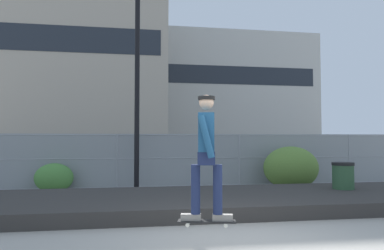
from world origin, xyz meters
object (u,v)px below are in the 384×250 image
(shrub_left, at_px, (54,178))
(shrub_center, at_px, (291,168))
(skater, at_px, (207,149))
(skateboard, at_px, (207,222))
(street_lamp, at_px, (137,63))
(parked_car_near, at_px, (117,160))
(trash_bin, at_px, (343,181))

(shrub_left, distance_m, shrub_center, 7.66)
(skater, height_order, shrub_center, skater)
(shrub_left, bearing_deg, skateboard, -63.42)
(skateboard, relative_size, skater, 0.47)
(shrub_left, xyz_separation_m, shrub_center, (7.63, -0.54, 0.26))
(shrub_center, bearing_deg, street_lamp, 176.33)
(shrub_center, bearing_deg, skater, -123.31)
(shrub_center, bearing_deg, skateboard, -123.31)
(parked_car_near, height_order, trash_bin, parked_car_near)
(parked_car_near, height_order, shrub_left, parked_car_near)
(street_lamp, distance_m, shrub_center, 6.12)
(skater, relative_size, parked_car_near, 0.39)
(parked_car_near, xyz_separation_m, trash_bin, (6.28, -5.76, -0.32))
(skateboard, xyz_separation_m, parked_car_near, (-1.64, 9.83, 0.33))
(trash_bin, bearing_deg, skater, -138.68)
(skateboard, height_order, street_lamp, street_lamp)
(skater, xyz_separation_m, shrub_center, (4.18, 6.36, -0.81))
(skater, bearing_deg, trash_bin, 41.32)
(shrub_center, bearing_deg, parked_car_near, 149.19)
(skater, bearing_deg, parked_car_near, 99.48)
(shrub_left, bearing_deg, parked_car_near, 58.28)
(parked_car_near, distance_m, trash_bin, 8.52)
(trash_bin, bearing_deg, parked_car_near, 137.46)
(shrub_left, relative_size, trash_bin, 1.14)
(parked_car_near, xyz_separation_m, shrub_left, (-1.81, -2.93, -0.38))
(shrub_center, relative_size, trash_bin, 1.79)
(parked_car_near, relative_size, trash_bin, 4.34)
(shrub_left, height_order, trash_bin, trash_bin)
(shrub_center, height_order, trash_bin, shrub_center)
(trash_bin, bearing_deg, shrub_left, 160.72)
(street_lamp, xyz_separation_m, parked_car_near, (-0.74, 3.15, -3.27))
(skater, height_order, trash_bin, skater)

